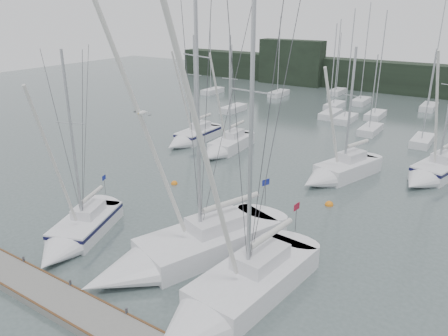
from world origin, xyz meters
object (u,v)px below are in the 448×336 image
object	(u,v)px
buoy_b	(329,205)
sailboat_near_left	(75,235)
sailboat_mid_c	(335,173)
sailboat_near_center	(170,255)
sailboat_near_right	(226,301)
sailboat_mid_b	(224,148)
sailboat_mid_d	(432,173)
buoy_c	(174,184)
sailboat_mid_a	(191,138)
buoy_a	(229,204)

from	to	relation	value
buoy_b	sailboat_near_left	bearing A→B (deg)	-128.61
sailboat_mid_c	buoy_b	bearing A→B (deg)	-56.79
sailboat_near_left	sailboat_near_center	size ratio (longest dim) A/B	0.64
sailboat_near_right	sailboat_mid_c	bearing A→B (deg)	100.86
sailboat_near_right	sailboat_mid_c	xyz separation A→B (m)	(-1.58, 19.27, -0.01)
sailboat_near_center	sailboat_mid_b	bearing A→B (deg)	135.02
sailboat_mid_d	buoy_c	size ratio (longest dim) A/B	24.03
sailboat_mid_a	sailboat_mid_d	xyz separation A→B (m)	(23.40, 2.88, 0.02)
sailboat_mid_a	buoy_c	size ratio (longest dim) A/B	21.72
sailboat_near_left	buoy_b	size ratio (longest dim) A/B	19.89
sailboat_mid_d	buoy_b	xyz separation A→B (m)	(-5.37, -9.59, -0.62)
buoy_a	buoy_c	distance (m)	5.92
sailboat_near_right	buoy_c	size ratio (longest dim) A/B	32.20
sailboat_mid_b	sailboat_mid_c	xyz separation A→B (m)	(11.78, -0.81, 0.07)
sailboat_mid_b	buoy_b	size ratio (longest dim) A/B	19.18
sailboat_near_right	sailboat_mid_c	size ratio (longest dim) A/B	1.51
sailboat_mid_c	buoy_a	xyz separation A→B (m)	(-4.90, -8.99, -0.62)
buoy_a	buoy_b	world-z (taller)	buoy_b
sailboat_mid_a	sailboat_mid_d	distance (m)	23.58
sailboat_near_left	buoy_a	distance (m)	11.13
sailboat_mid_c	sailboat_mid_d	distance (m)	8.15
sailboat_near_right	sailboat_mid_d	size ratio (longest dim) A/B	1.34
sailboat_near_right	sailboat_mid_d	world-z (taller)	sailboat_near_right
sailboat_mid_d	buoy_a	xyz separation A→B (m)	(-11.67, -13.54, -0.62)
sailboat_near_right	sailboat_mid_a	size ratio (longest dim) A/B	1.48
sailboat_mid_c	sailboat_near_left	bearing A→B (deg)	-99.42
sailboat_mid_a	buoy_a	size ratio (longest dim) A/B	25.36
sailboat_mid_a	sailboat_mid_d	world-z (taller)	sailboat_mid_d
sailboat_near_center	buoy_a	bearing A→B (deg)	120.95
sailboat_mid_b	sailboat_mid_c	size ratio (longest dim) A/B	1.03
sailboat_near_center	sailboat_near_right	bearing A→B (deg)	1.08
sailboat_mid_b	sailboat_mid_d	distance (m)	18.92
sailboat_mid_c	sailboat_mid_a	bearing A→B (deg)	-167.98
buoy_a	sailboat_mid_c	bearing A→B (deg)	61.38
sailboat_mid_b	sailboat_near_right	bearing A→B (deg)	-59.80
sailboat_mid_b	sailboat_mid_c	world-z (taller)	sailboat_mid_b
sailboat_near_left	sailboat_mid_c	size ratio (longest dim) A/B	1.07
sailboat_near_center	sailboat_mid_c	bearing A→B (deg)	99.65
sailboat_mid_d	buoy_a	distance (m)	17.88
sailboat_mid_a	buoy_a	world-z (taller)	sailboat_mid_a
sailboat_near_right	sailboat_mid_b	distance (m)	24.12
sailboat_mid_c	buoy_a	size ratio (longest dim) A/B	24.93
buoy_a	buoy_c	bearing A→B (deg)	172.20
sailboat_mid_b	buoy_a	world-z (taller)	sailboat_mid_b
buoy_a	buoy_b	size ratio (longest dim) A/B	0.75
sailboat_near_center	sailboat_mid_d	xyz separation A→B (m)	(10.04, 22.13, -0.02)
sailboat_mid_b	sailboat_mid_d	xyz separation A→B (m)	(18.55, 3.74, 0.06)
sailboat_mid_d	sailboat_mid_c	bearing A→B (deg)	-131.80
sailboat_near_left	sailboat_mid_b	distance (m)	19.91
sailboat_near_center	sailboat_near_left	bearing A→B (deg)	-147.55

